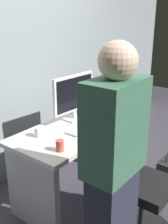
{
  "coord_description": "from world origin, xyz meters",
  "views": [
    {
      "loc": [
        -1.95,
        -1.56,
        1.78
      ],
      "look_at": [
        0.0,
        -0.05,
        0.89
      ],
      "focal_mm": 45.11,
      "sensor_mm": 36.0,
      "label": 1
    }
  ],
  "objects": [
    {
      "name": "ground_plane",
      "position": [
        0.0,
        0.0,
        0.0
      ],
      "size": [
        9.0,
        9.0,
        0.0
      ],
      "primitive_type": "plane",
      "color": "#3D3842"
    },
    {
      "name": "desk",
      "position": [
        0.0,
        0.0,
        0.51
      ],
      "size": [
        1.41,
        0.66,
        0.74
      ],
      "color": "beige",
      "rests_on": "ground"
    },
    {
      "name": "office_chair",
      "position": [
        -0.13,
        -0.71,
        0.43
      ],
      "size": [
        0.52,
        0.52,
        0.94
      ],
      "color": "black",
      "rests_on": "ground"
    },
    {
      "name": "cup_by_monitor",
      "position": [
        -0.42,
        0.13,
        0.78
      ],
      "size": [
        0.07,
        0.07,
        0.09
      ],
      "primitive_type": "cylinder",
      "color": "silver",
      "rests_on": "desk"
    },
    {
      "name": "mouse",
      "position": [
        0.3,
        -0.1,
        0.75
      ],
      "size": [
        0.06,
        0.1,
        0.03
      ],
      "primitive_type": "ellipsoid",
      "color": "black",
      "rests_on": "desk"
    },
    {
      "name": "book_stack",
      "position": [
        0.4,
        0.17,
        0.83
      ],
      "size": [
        0.23,
        0.19,
        0.19
      ],
      "color": "black",
      "rests_on": "desk"
    },
    {
      "name": "cup_near_keyboard",
      "position": [
        -0.5,
        -0.2,
        0.78
      ],
      "size": [
        0.06,
        0.06,
        0.09
      ],
      "primitive_type": "cylinder",
      "color": "#D84C3F",
      "rests_on": "desk"
    },
    {
      "name": "cell_phone",
      "position": [
        0.5,
        -0.14,
        0.74
      ],
      "size": [
        0.12,
        0.16,
        0.01
      ],
      "primitive_type": "cube",
      "rotation": [
        0.0,
        0.0,
        0.36
      ],
      "color": "black",
      "rests_on": "desk"
    },
    {
      "name": "wall_back",
      "position": [
        0.0,
        0.81,
        1.5
      ],
      "size": [
        6.4,
        0.1,
        3.0
      ],
      "primitive_type": "cube",
      "color": "gray",
      "rests_on": "ground"
    },
    {
      "name": "handbag",
      "position": [
        0.75,
        -0.64,
        0.14
      ],
      "size": [
        0.34,
        0.14,
        0.38
      ],
      "color": "#262628",
      "rests_on": "ground"
    },
    {
      "name": "person_at_desk",
      "position": [
        -0.65,
        -0.78,
        0.84
      ],
      "size": [
        0.4,
        0.24,
        1.64
      ],
      "color": "#262838",
      "rests_on": "ground"
    },
    {
      "name": "monitor",
      "position": [
        0.1,
        0.15,
        0.99
      ],
      "size": [
        0.54,
        0.15,
        0.46
      ],
      "color": "silver",
      "rests_on": "desk"
    },
    {
      "name": "keyboard",
      "position": [
        -0.02,
        -0.09,
        0.75
      ],
      "size": [
        0.43,
        0.13,
        0.02
      ],
      "primitive_type": "cube",
      "rotation": [
        0.0,
        0.0,
        -0.01
      ],
      "color": "white",
      "rests_on": "desk"
    }
  ]
}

